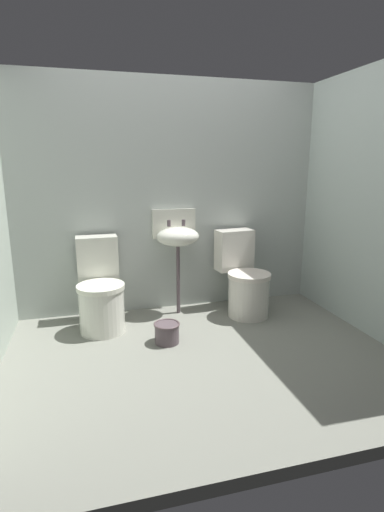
% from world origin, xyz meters
% --- Properties ---
extents(ground_plane, '(3.30, 2.45, 0.08)m').
position_xyz_m(ground_plane, '(0.00, 0.00, -0.04)').
color(ground_plane, slate).
extents(wall_back, '(3.30, 0.10, 2.18)m').
position_xyz_m(wall_back, '(0.00, 1.08, 1.09)').
color(wall_back, '#ADB5AE').
rests_on(wall_back, ground).
extents(wall_right, '(0.10, 2.25, 2.18)m').
position_xyz_m(wall_right, '(1.50, 0.10, 1.09)').
color(wall_right, '#ABB8B1').
rests_on(wall_right, ground).
extents(toilet_left, '(0.41, 0.60, 0.78)m').
position_xyz_m(toilet_left, '(-0.71, 0.68, 0.32)').
color(toilet_left, silver).
rests_on(toilet_left, ground).
extents(toilet_right, '(0.45, 0.63, 0.78)m').
position_xyz_m(toilet_right, '(0.63, 0.68, 0.32)').
color(toilet_right, silver).
rests_on(toilet_right, ground).
extents(sink, '(0.42, 0.35, 0.99)m').
position_xyz_m(sink, '(0.02, 0.86, 0.75)').
color(sink, '#53464B').
rests_on(sink, ground).
extents(bucket, '(0.21, 0.21, 0.17)m').
position_xyz_m(bucket, '(-0.22, 0.23, 0.09)').
color(bucket, '#53464B').
rests_on(bucket, ground).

